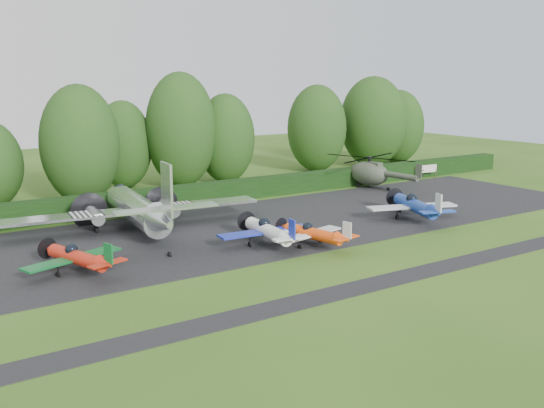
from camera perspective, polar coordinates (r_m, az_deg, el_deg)
ground at (r=41.88m, az=4.84°, el=-5.05°), size 160.00×160.00×0.00m
apron at (r=49.83m, az=-2.26°, el=-2.28°), size 70.00×18.00×0.01m
taxiway_verge at (r=37.58m, az=10.52°, el=-7.19°), size 70.00×2.00×0.00m
hedgerow at (r=59.30m, az=-7.76°, el=-0.11°), size 90.00×1.60×2.00m
transport_plane at (r=49.18m, az=-12.43°, el=-0.48°), size 21.13×16.20×6.77m
light_plane_red at (r=40.06m, az=-17.87°, el=-4.79°), size 6.64×6.98×2.55m
light_plane_white at (r=44.30m, az=-0.40°, el=-2.52°), size 7.18×7.55×2.76m
light_plane_orange at (r=44.19m, az=3.87°, el=-2.78°), size 6.29×6.62×2.42m
light_plane_blue at (r=53.82m, az=13.29°, el=-0.13°), size 8.01×8.42×3.08m
helicopter at (r=68.66m, az=9.17°, el=3.06°), size 10.85×12.71×3.50m
sign_board at (r=76.68m, az=14.40°, el=3.18°), size 2.97×0.11×1.67m
tree_1 at (r=69.35m, az=-13.82°, el=5.44°), size 6.30×6.30×9.74m
tree_2 at (r=80.02m, az=4.24°, el=7.11°), size 7.75×7.75×11.32m
tree_4 at (r=89.75m, az=11.77°, el=7.14°), size 7.41×7.41×10.49m
tree_5 at (r=61.61m, az=-17.61°, el=5.35°), size 7.57×7.57×11.60m
tree_7 at (r=71.16m, az=-4.39°, el=6.16°), size 6.83×6.83×10.40m
tree_8 at (r=68.70m, az=-8.58°, el=6.89°), size 7.87×7.87×12.83m
tree_9 at (r=85.56m, az=9.48°, el=7.65°), size 9.14×9.14×12.40m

